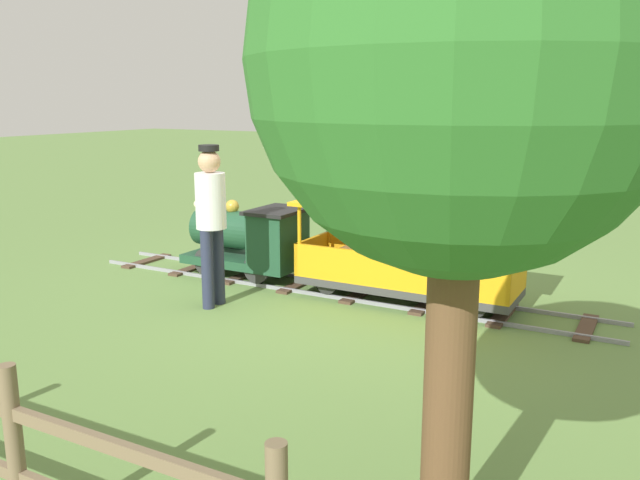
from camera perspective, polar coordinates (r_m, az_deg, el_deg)
ground_plane at (r=7.21m, az=1.20°, el=-4.41°), size 60.00×60.00×0.00m
track at (r=7.23m, az=0.79°, el=-4.23°), size 0.77×6.05×0.04m
locomotive at (r=7.63m, az=-6.04°, el=0.19°), size 0.73×1.45×1.04m
passenger_car at (r=6.77m, az=7.56°, el=-1.92°), size 0.83×2.35×0.97m
conductor_person at (r=6.56m, az=-9.43°, el=2.34°), size 0.30×0.30×1.62m
park_bench at (r=9.27m, az=7.53°, el=1.84°), size 1.36×0.68×0.82m
oak_tree_near at (r=2.67m, az=12.27°, el=14.58°), size 1.69×1.69×3.04m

